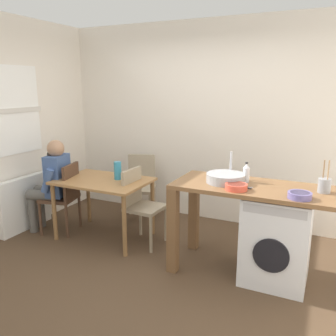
# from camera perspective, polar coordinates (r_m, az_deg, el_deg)

# --- Properties ---
(ground_plane) EXTENTS (5.46, 5.46, 0.00)m
(ground_plane) POSITION_cam_1_polar(r_m,az_deg,el_deg) (3.73, -2.94, -16.63)
(ground_plane) COLOR #4C3826
(wall_back) EXTENTS (4.60, 0.10, 2.70)m
(wall_back) POSITION_cam_1_polar(r_m,az_deg,el_deg) (4.86, 6.73, 7.23)
(wall_back) COLOR silver
(wall_back) RESTS_ON ground_plane
(radiator) EXTENTS (0.10, 0.80, 0.70)m
(radiator) POSITION_cam_1_polar(r_m,az_deg,el_deg) (4.98, -22.28, -5.34)
(radiator) COLOR white
(radiator) RESTS_ON ground_plane
(dining_table) EXTENTS (1.10, 0.76, 0.74)m
(dining_table) POSITION_cam_1_polar(r_m,az_deg,el_deg) (4.35, -10.46, -3.13)
(dining_table) COLOR #9E7042
(dining_table) RESTS_ON ground_plane
(chair_person_seat) EXTENTS (0.48, 0.48, 0.90)m
(chair_person_seat) POSITION_cam_1_polar(r_m,az_deg,el_deg) (4.66, -16.48, -4.09)
(chair_person_seat) COLOR #4C3323
(chair_person_seat) RESTS_ON ground_plane
(chair_opposite) EXTENTS (0.41, 0.41, 0.90)m
(chair_opposite) POSITION_cam_1_polar(r_m,az_deg,el_deg) (4.18, -4.63, -5.56)
(chair_opposite) COLOR gray
(chair_opposite) RESTS_ON ground_plane
(chair_spare_by_wall) EXTENTS (0.51, 0.51, 0.90)m
(chair_spare_by_wall) POSITION_cam_1_polar(r_m,az_deg,el_deg) (4.97, -4.51, -2.49)
(chair_spare_by_wall) COLOR gray
(chair_spare_by_wall) RESTS_ON ground_plane
(seated_person) EXTENTS (0.54, 0.54, 1.20)m
(seated_person) POSITION_cam_1_polar(r_m,az_deg,el_deg) (4.69, -18.35, -2.02)
(seated_person) COLOR #595651
(seated_person) RESTS_ON ground_plane
(kitchen_counter) EXTENTS (1.50, 0.68, 0.92)m
(kitchen_counter) POSITION_cam_1_polar(r_m,az_deg,el_deg) (3.55, 10.01, -4.89)
(kitchen_counter) COLOR brown
(kitchen_counter) RESTS_ON ground_plane
(washing_machine) EXTENTS (0.60, 0.61, 0.86)m
(washing_machine) POSITION_cam_1_polar(r_m,az_deg,el_deg) (3.58, 17.22, -10.81)
(washing_machine) COLOR silver
(washing_machine) RESTS_ON ground_plane
(sink_basin) EXTENTS (0.38, 0.38, 0.09)m
(sink_basin) POSITION_cam_1_polar(r_m,az_deg,el_deg) (3.51, 9.33, -1.63)
(sink_basin) COLOR #9EA0A5
(sink_basin) RESTS_ON kitchen_counter
(tap) EXTENTS (0.02, 0.02, 0.28)m
(tap) POSITION_cam_1_polar(r_m,az_deg,el_deg) (3.65, 10.17, 0.48)
(tap) COLOR #B2B2B7
(tap) RESTS_ON kitchen_counter
(bottle_tall_green) EXTENTS (0.07, 0.07, 0.20)m
(bottle_tall_green) POSITION_cam_1_polar(r_m,az_deg,el_deg) (3.56, 12.60, -0.80)
(bottle_tall_green) COLOR silver
(bottle_tall_green) RESTS_ON kitchen_counter
(mixing_bowl) EXTENTS (0.21, 0.21, 0.06)m
(mixing_bowl) POSITION_cam_1_polar(r_m,az_deg,el_deg) (3.28, 11.03, -2.97)
(mixing_bowl) COLOR #D84C38
(mixing_bowl) RESTS_ON kitchen_counter
(utensil_crock) EXTENTS (0.11, 0.11, 0.30)m
(utensil_crock) POSITION_cam_1_polar(r_m,az_deg,el_deg) (3.43, 24.07, -2.56)
(utensil_crock) COLOR gray
(utensil_crock) RESTS_ON kitchen_counter
(colander) EXTENTS (0.20, 0.20, 0.06)m
(colander) POSITION_cam_1_polar(r_m,az_deg,el_deg) (3.18, 20.61, -4.13)
(colander) COLOR slate
(colander) RESTS_ON kitchen_counter
(vase) EXTENTS (0.09, 0.09, 0.22)m
(vase) POSITION_cam_1_polar(r_m,az_deg,el_deg) (4.29, -8.17, -0.42)
(vase) COLOR teal
(vase) RESTS_ON dining_table
(scissors) EXTENTS (0.15, 0.06, 0.01)m
(scissors) POSITION_cam_1_polar(r_m,az_deg,el_deg) (3.37, 12.29, -3.08)
(scissors) COLOR #B2B2B7
(scissors) RESTS_ON kitchen_counter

